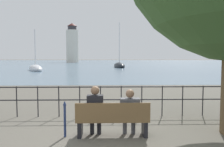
% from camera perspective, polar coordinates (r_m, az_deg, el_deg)
% --- Properties ---
extents(ground_plane, '(1000.00, 1000.00, 0.00)m').
position_cam_1_polar(ground_plane, '(5.86, 0.14, -15.96)').
color(ground_plane, '#605B51').
extents(harbor_water, '(600.00, 300.00, 0.01)m').
position_cam_1_polar(harbor_water, '(166.24, -1.54, 3.21)').
color(harbor_water, slate).
rests_on(harbor_water, ground_plane).
extents(park_bench, '(1.86, 0.45, 0.90)m').
position_cam_1_polar(park_bench, '(5.66, 0.16, -12.04)').
color(park_bench, brown).
rests_on(park_bench, ground_plane).
extents(seated_person_left, '(0.41, 0.35, 1.30)m').
position_cam_1_polar(seated_person_left, '(5.67, -4.40, -9.12)').
color(seated_person_left, black).
rests_on(seated_person_left, ground_plane).
extents(seated_person_right, '(0.50, 0.35, 1.21)m').
position_cam_1_polar(seated_person_right, '(5.71, 4.65, -9.49)').
color(seated_person_right, '#4C4C51').
rests_on(seated_person_right, ground_plane).
extents(promenade_railing, '(15.01, 0.04, 1.05)m').
position_cam_1_polar(promenade_railing, '(7.54, -0.30, -5.99)').
color(promenade_railing, black).
rests_on(promenade_railing, ground_plane).
extents(closed_umbrella, '(0.09, 0.09, 0.93)m').
position_cam_1_polar(closed_umbrella, '(5.75, -12.22, -11.01)').
color(closed_umbrella, navy).
rests_on(closed_umbrella, ground_plane).
extents(sailboat_0, '(2.93, 8.03, 10.56)m').
position_cam_1_polar(sailboat_0, '(49.31, 1.91, 2.00)').
color(sailboat_0, black).
rests_on(sailboat_0, ground_plane).
extents(sailboat_2, '(5.16, 8.36, 7.30)m').
position_cam_1_polar(sailboat_2, '(38.93, -19.35, 1.20)').
color(sailboat_2, silver).
rests_on(sailboat_2, ground_plane).
extents(harbor_lighthouse, '(6.36, 6.36, 20.42)m').
position_cam_1_polar(harbor_lighthouse, '(116.31, -10.32, 7.54)').
color(harbor_lighthouse, silver).
rests_on(harbor_lighthouse, ground_plane).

